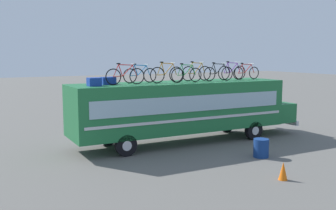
{
  "coord_description": "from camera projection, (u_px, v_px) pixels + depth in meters",
  "views": [
    {
      "loc": [
        -9.21,
        -16.02,
        4.22
      ],
      "look_at": [
        -0.66,
        0.0,
        1.86
      ],
      "focal_mm": 41.98,
      "sensor_mm": 36.0,
      "label": 1
    }
  ],
  "objects": [
    {
      "name": "rooftop_bicycle_7",
      "position": [
        232.0,
        72.0,
        20.06
      ],
      "size": [
        1.73,
        0.44,
        0.95
      ],
      "color": "black",
      "rests_on": "bus"
    },
    {
      "name": "rooftop_bicycle_3",
      "position": [
        167.0,
        74.0,
        17.9
      ],
      "size": [
        1.72,
        0.44,
        0.98
      ],
      "color": "black",
      "rests_on": "bus"
    },
    {
      "name": "traffic_cone",
      "position": [
        283.0,
        171.0,
        13.23
      ],
      "size": [
        0.3,
        0.3,
        0.62
      ],
      "primitive_type": "cone",
      "color": "orange",
      "rests_on": "ground"
    },
    {
      "name": "rooftop_bicycle_4",
      "position": [
        187.0,
        74.0,
        18.22
      ],
      "size": [
        1.64,
        0.44,
        0.9
      ],
      "color": "black",
      "rests_on": "bus"
    },
    {
      "name": "rooftop_bicycle_1",
      "position": [
        125.0,
        76.0,
        16.84
      ],
      "size": [
        1.79,
        0.44,
        0.94
      ],
      "color": "black",
      "rests_on": "bus"
    },
    {
      "name": "rooftop_bicycle_6",
      "position": [
        218.0,
        73.0,
        19.27
      ],
      "size": [
        1.74,
        0.44,
        0.91
      ],
      "color": "black",
      "rests_on": "bus"
    },
    {
      "name": "ground_plane",
      "position": [
        180.0,
        143.0,
        18.86
      ],
      "size": [
        120.0,
        120.0,
        0.0
      ],
      "primitive_type": "plane",
      "color": "#605E59"
    },
    {
      "name": "rooftop_bicycle_8",
      "position": [
        246.0,
        72.0,
        20.45
      ],
      "size": [
        1.69,
        0.44,
        0.86
      ],
      "color": "black",
      "rests_on": "bus"
    },
    {
      "name": "luggage_bag_1",
      "position": [
        94.0,
        82.0,
        16.18
      ],
      "size": [
        0.51,
        0.49,
        0.34
      ],
      "primitive_type": "cube",
      "color": "#193899",
      "rests_on": "bus"
    },
    {
      "name": "trash_bin",
      "position": [
        261.0,
        148.0,
        16.15
      ],
      "size": [
        0.63,
        0.63,
        0.76
      ],
      "primitive_type": "cylinder",
      "color": "navy",
      "rests_on": "ground"
    },
    {
      "name": "bus",
      "position": [
        185.0,
        107.0,
        18.76
      ],
      "size": [
        11.81,
        2.59,
        2.91
      ],
      "color": "#1E6B38",
      "rests_on": "ground"
    },
    {
      "name": "rooftop_bicycle_5",
      "position": [
        197.0,
        73.0,
        19.24
      ],
      "size": [
        1.68,
        0.44,
        0.96
      ],
      "color": "black",
      "rests_on": "bus"
    },
    {
      "name": "rooftop_bicycle_2",
      "position": [
        140.0,
        75.0,
        17.86
      ],
      "size": [
        1.66,
        0.44,
        0.89
      ],
      "color": "black",
      "rests_on": "bus"
    },
    {
      "name": "luggage_bag_2",
      "position": [
        108.0,
        81.0,
        16.98
      ],
      "size": [
        0.6,
        0.48,
        0.32
      ],
      "primitive_type": "cube",
      "color": "#193899",
      "rests_on": "bus"
    }
  ]
}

